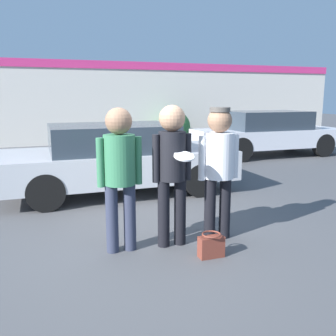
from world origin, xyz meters
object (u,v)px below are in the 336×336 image
Objects in this scene: person_left at (120,166)px; person_right at (219,160)px; parked_car_near at (116,158)px; parked_car_far at (268,133)px; person_middle_with_frisbee at (172,163)px; shrub at (174,127)px; handbag at (211,246)px.

person_left reaches higher than person_right.
parked_car_far is (5.52, 2.99, 0.04)m from parked_car_near.
person_right is at bearing -128.96° from parked_car_far.
person_middle_with_frisbee reaches higher than parked_car_near.
person_middle_with_frisbee reaches higher than shrub.
parked_car_near is 3.47m from handbag.
person_left reaches higher than parked_car_far.
shrub reaches higher than handbag.
person_left is 10.80m from shrub.
parked_car_far is 15.89× the size of handbag.
handbag is at bearing -29.38° from person_left.
handbag is at bearing -58.08° from person_middle_with_frisbee.
person_middle_with_frisbee is at bearing -3.51° from person_left.
handbag is at bearing -108.06° from shrub.
parked_car_far is at bearing 28.47° from parked_car_near.
handbag is at bearing -128.52° from parked_car_far.
person_right is 1.34× the size of shrub.
person_right is at bearing -107.18° from shrub.
person_left reaches higher than parked_car_near.
person_right is at bearing 57.00° from handbag.
person_left is 2.93m from parked_car_near.
parked_car_far reaches higher than handbag.
person_left is at bearing -113.80° from shrub.
person_middle_with_frisbee is at bearing -110.50° from shrub.
handbag is (-3.39, -10.41, -0.51)m from shrub.
parked_car_far reaches higher than shrub.
handbag is at bearing -123.00° from person_right.
shrub is at bearing 66.20° from person_left.
person_middle_with_frisbee reaches higher than handbag.
shrub is (3.06, 9.89, -0.41)m from person_right.
parked_car_near is (-0.76, 2.89, -0.38)m from person_right.
person_left is 0.39× the size of parked_car_near.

